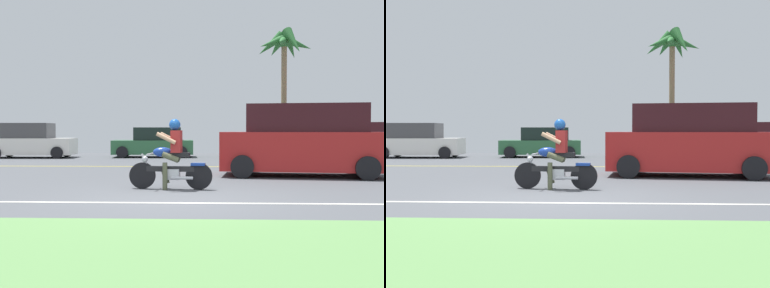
{
  "view_description": "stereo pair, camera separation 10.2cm",
  "coord_description": "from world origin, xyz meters",
  "views": [
    {
      "loc": [
        0.65,
        -8.62,
        1.31
      ],
      "look_at": [
        0.13,
        3.96,
        0.94
      ],
      "focal_mm": 42.9,
      "sensor_mm": 36.0,
      "label": 1
    },
    {
      "loc": [
        0.75,
        -8.62,
        1.31
      ],
      "look_at": [
        0.13,
        3.96,
        0.94
      ],
      "focal_mm": 42.9,
      "sensor_mm": 36.0,
      "label": 2
    }
  ],
  "objects": [
    {
      "name": "lane_line_far",
      "position": [
        0.0,
        7.89,
        0.0
      ],
      "size": [
        50.4,
        0.12,
        0.01
      ],
      "primitive_type": "cube",
      "color": "yellow",
      "rests_on": "ground"
    },
    {
      "name": "parked_car_1",
      "position": [
        -2.11,
        13.81,
        0.68
      ],
      "size": [
        4.01,
        2.12,
        1.46
      ],
      "color": "#2D663D",
      "rests_on": "ground"
    },
    {
      "name": "lane_line_near",
      "position": [
        0.0,
        -0.41,
        0.0
      ],
      "size": [
        50.4,
        0.12,
        0.01
      ],
      "primitive_type": "cube",
      "color": "silver",
      "rests_on": "ground"
    },
    {
      "name": "motorcyclist",
      "position": [
        -0.23,
        1.55,
        0.66
      ],
      "size": [
        1.88,
        0.61,
        1.57
      ],
      "color": "black",
      "rests_on": "ground"
    },
    {
      "name": "grass_median",
      "position": [
        0.0,
        -4.1,
        0.03
      ],
      "size": [
        56.0,
        3.8,
        0.06
      ],
      "primitive_type": "cube",
      "color": "#5B8C4C",
      "rests_on": "ground"
    },
    {
      "name": "suv_nearby",
      "position": [
        3.3,
        4.68,
        0.99
      ],
      "size": [
        4.87,
        2.57,
        2.06
      ],
      "color": "#AD1E1E",
      "rests_on": "ground"
    },
    {
      "name": "ground",
      "position": [
        0.0,
        3.0,
        -0.02
      ],
      "size": [
        56.0,
        30.0,
        0.04
      ],
      "primitive_type": "cube",
      "color": "#4C4F54"
    },
    {
      "name": "parked_car_2",
      "position": [
        3.49,
        13.57,
        0.73
      ],
      "size": [
        4.21,
        2.04,
        1.56
      ],
      "color": "#2D663D",
      "rests_on": "ground"
    },
    {
      "name": "parked_car_0",
      "position": [
        -8.02,
        13.1,
        0.77
      ],
      "size": [
        4.05,
        2.03,
        1.66
      ],
      "color": "white",
      "rests_on": "ground"
    },
    {
      "name": "palm_tree_0",
      "position": [
        4.5,
        15.93,
        5.6
      ],
      "size": [
        3.14,
        3.14,
        6.69
      ],
      "color": "#846B4C",
      "rests_on": "ground"
    }
  ]
}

